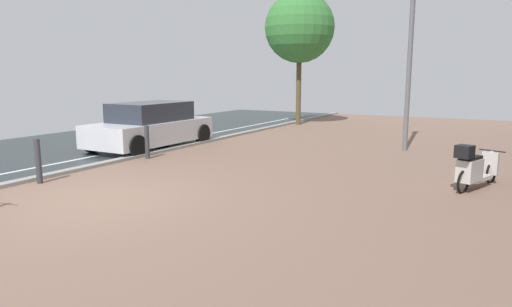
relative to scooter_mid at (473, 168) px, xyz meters
The scene contains 7 objects.
ground 6.07m from the scooter_mid, 136.89° to the right, with size 21.00×40.00×0.13m.
scooter_mid is the anchor object (origin of this frame).
parked_car_near 9.18m from the scooter_mid, behind, with size 1.91×4.11×1.40m.
lamp_post 5.51m from the scooter_mid, 116.42° to the left, with size 0.20×0.52×5.89m.
street_tree 12.78m from the scooter_mid, 129.94° to the left, with size 3.08×3.08×5.84m.
bollard_near 8.76m from the scooter_mid, 154.42° to the right, with size 0.12×0.12×0.94m.
bollard_far 7.92m from the scooter_mid, behind, with size 0.12×0.12×0.89m.
Camera 1 is at (6.32, -5.46, 2.21)m, focal length 31.69 mm.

